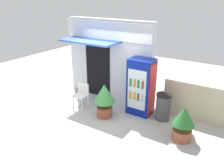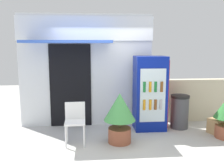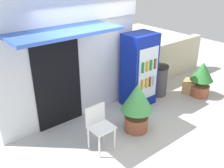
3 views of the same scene
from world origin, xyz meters
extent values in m
plane|color=beige|center=(0.00, 0.00, 0.00)|extent=(16.00, 16.00, 0.00)
cube|color=silver|center=(-0.46, 1.53, 1.41)|extent=(3.34, 0.28, 2.83)
cube|color=white|center=(-0.46, 1.35, 2.47)|extent=(3.34, 0.08, 0.59)
cube|color=blue|center=(-0.86, 0.93, 2.14)|extent=(2.00, 0.91, 0.06)
cube|color=black|center=(-0.86, 1.37, 1.04)|extent=(1.03, 0.03, 2.09)
cube|color=navy|center=(1.09, 0.97, 0.90)|extent=(0.75, 0.57, 1.80)
cube|color=silver|center=(1.09, 0.68, 0.90)|extent=(0.60, 0.02, 1.26)
cube|color=red|center=(1.47, 0.97, 0.90)|extent=(0.02, 0.51, 1.62)
cylinder|color=orange|center=(0.89, 0.66, 0.69)|extent=(0.06, 0.06, 0.24)
cylinder|color=orange|center=(1.03, 0.66, 0.69)|extent=(0.06, 0.06, 0.24)
cylinder|color=brown|center=(1.15, 0.66, 0.69)|extent=(0.06, 0.06, 0.24)
cylinder|color=#B2B2B7|center=(1.28, 0.66, 0.69)|extent=(0.06, 0.06, 0.24)
cylinder|color=#196B2D|center=(0.88, 0.66, 1.11)|extent=(0.06, 0.06, 0.24)
cylinder|color=orange|center=(1.02, 0.66, 1.11)|extent=(0.06, 0.06, 0.24)
cylinder|color=#196B2D|center=(1.14, 0.66, 1.11)|extent=(0.06, 0.06, 0.24)
cylinder|color=brown|center=(1.29, 0.66, 1.11)|extent=(0.06, 0.06, 0.24)
cylinder|color=white|center=(-0.86, -0.05, 0.23)|extent=(0.04, 0.04, 0.46)
cylinder|color=white|center=(-0.50, -0.04, 0.23)|extent=(0.04, 0.04, 0.46)
cylinder|color=white|center=(-0.87, 0.29, 0.23)|extent=(0.04, 0.04, 0.46)
cylinder|color=white|center=(-0.50, 0.30, 0.23)|extent=(0.04, 0.04, 0.46)
cube|color=white|center=(-0.68, 0.13, 0.48)|extent=(0.43, 0.40, 0.04)
cube|color=white|center=(-0.69, 0.30, 0.69)|extent=(0.42, 0.05, 0.37)
cylinder|color=#995138|center=(0.25, 0.16, 0.16)|extent=(0.49, 0.49, 0.32)
cylinder|color=brown|center=(0.25, 0.16, 0.41)|extent=(0.05, 0.05, 0.17)
cone|color=#47994C|center=(0.25, 0.16, 0.78)|extent=(0.67, 0.67, 0.58)
cylinder|color=#47474C|center=(1.86, 0.97, 0.39)|extent=(0.44, 0.44, 0.78)
cylinder|color=black|center=(1.86, 0.97, 0.81)|extent=(0.46, 0.46, 0.06)
cube|color=beige|center=(3.01, 1.55, 0.57)|extent=(2.66, 0.24, 1.15)
cube|color=tan|center=(2.63, 0.52, 0.17)|extent=(0.48, 0.44, 0.35)
camera|label=1|loc=(3.88, -5.07, 3.60)|focal=36.62mm
camera|label=2|loc=(-0.34, -4.80, 2.07)|focal=39.36mm
camera|label=3|loc=(-2.93, -2.97, 3.17)|focal=40.17mm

